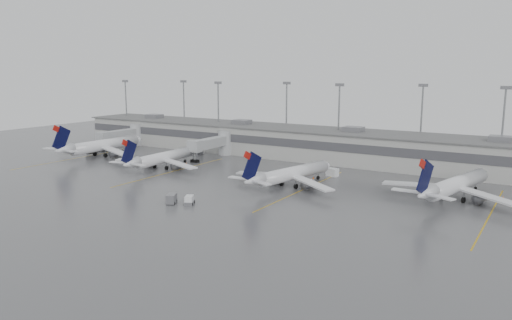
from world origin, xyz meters
The scene contains 20 objects.
ground centered at (0.00, 0.00, 0.00)m, with size 260.00×260.00×0.00m, color #565659.
terminal centered at (-0.01, 57.98, 4.17)m, with size 152.00×17.00×9.45m.
light_masts centered at (0.00, 63.75, 12.03)m, with size 142.40×8.00×20.60m.
jet_bridge_left centered at (-55.50, 45.72, 3.87)m, with size 4.00×17.20×7.00m.
jet_bridge_right centered at (-20.50, 45.72, 3.87)m, with size 4.00×17.20×7.00m.
stand_markings centered at (0.00, 24.00, 0.01)m, with size 105.25×40.00×0.01m.
jet_far_left centered at (-48.71, 29.38, 3.20)m, with size 28.38×31.78×10.29m.
jet_mid_left centered at (-22.02, 24.82, 2.77)m, with size 24.58×27.59×8.92m.
jet_mid_right centered at (14.10, 24.33, 2.86)m, with size 24.79×28.07×9.19m.
jet_far_right centered at (45.39, 30.78, 3.02)m, with size 26.10×29.59×9.72m.
baggage_tug centered at (4.85, 2.52, 0.63)m, with size 2.49×2.92×1.61m.
baggage_cart centered at (1.65, 1.32, 0.90)m, with size 2.59×3.09×1.73m.
gse_uld_a centered at (-48.89, 40.36, 0.96)m, with size 2.72×1.81×1.93m, color white.
gse_uld_b centered at (-6.30, 42.73, 0.80)m, with size 2.27×1.51×1.61m, color white.
gse_uld_c centered at (17.41, 38.92, 0.91)m, with size 2.57×1.71×1.82m, color white.
gse_loader centered at (-27.05, 45.62, 0.92)m, with size 1.85×2.96×1.85m, color slate.
cone_a centered at (-46.46, 32.47, 0.39)m, with size 0.49×0.49×0.77m, color #F75405.
cone_b centered at (-19.75, 31.49, 0.37)m, with size 0.47×0.47×0.75m, color #F75405.
cone_c centered at (15.37, 33.04, 0.39)m, with size 0.50×0.50×0.79m, color #F75405.
cone_d centered at (53.31, 36.21, 0.34)m, with size 0.43×0.43×0.68m, color #F75405.
Camera 1 is at (61.35, -66.09, 24.30)m, focal length 35.00 mm.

